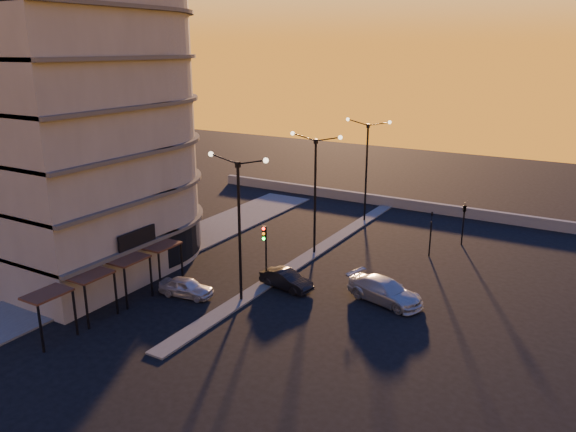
% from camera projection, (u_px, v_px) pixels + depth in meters
% --- Properties ---
extents(ground, '(120.00, 120.00, 0.00)m').
position_uv_depth(ground, '(241.00, 301.00, 36.07)').
color(ground, black).
rests_on(ground, ground).
extents(sidewalk_west, '(5.00, 40.00, 0.12)m').
position_uv_depth(sidewalk_west, '(162.00, 252.00, 44.46)').
color(sidewalk_west, '#474745').
rests_on(sidewalk_west, ground).
extents(median, '(1.20, 36.00, 0.12)m').
position_uv_depth(median, '(314.00, 253.00, 44.30)').
color(median, '#474745').
rests_on(median, ground).
extents(parapet, '(44.00, 0.50, 1.00)m').
position_uv_depth(parapet, '(406.00, 204.00, 56.39)').
color(parapet, slate).
rests_on(parapet, ground).
extents(building, '(14.35, 17.08, 25.00)m').
position_uv_depth(building, '(74.00, 102.00, 39.46)').
color(building, slate).
rests_on(building, ground).
extents(streetlamp_near, '(4.32, 0.32, 9.51)m').
position_uv_depth(streetlamp_near, '(239.00, 217.00, 34.45)').
color(streetlamp_near, black).
rests_on(streetlamp_near, ground).
extents(streetlamp_mid, '(4.32, 0.32, 9.51)m').
position_uv_depth(streetlamp_mid, '(315.00, 185.00, 42.70)').
color(streetlamp_mid, black).
rests_on(streetlamp_mid, ground).
extents(streetlamp_far, '(4.32, 0.32, 9.51)m').
position_uv_depth(streetlamp_far, '(367.00, 162.00, 50.95)').
color(streetlamp_far, black).
rests_on(streetlamp_far, ground).
extents(traffic_light_main, '(0.28, 0.44, 4.25)m').
position_uv_depth(traffic_light_main, '(265.00, 245.00, 37.60)').
color(traffic_light_main, black).
rests_on(traffic_light_main, ground).
extents(signal_east_a, '(0.13, 0.16, 3.60)m').
position_uv_depth(signal_east_a, '(431.00, 233.00, 43.17)').
color(signal_east_a, black).
rests_on(signal_east_a, ground).
extents(signal_east_b, '(0.42, 1.99, 3.60)m').
position_uv_depth(signal_east_b, '(465.00, 209.00, 45.40)').
color(signal_east_b, black).
rests_on(signal_east_b, ground).
extents(car_hatchback, '(3.82, 1.97, 1.24)m').
position_uv_depth(car_hatchback, '(186.00, 287.00, 36.57)').
color(car_hatchback, '#B9BAC2').
rests_on(car_hatchback, ground).
extents(car_sedan, '(3.97, 1.91, 1.25)m').
position_uv_depth(car_sedan, '(286.00, 280.00, 37.75)').
color(car_sedan, black).
rests_on(car_sedan, ground).
extents(car_wagon, '(5.52, 3.33, 1.50)m').
position_uv_depth(car_wagon, '(385.00, 291.00, 35.71)').
color(car_wagon, '#A9ACB1').
rests_on(car_wagon, ground).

